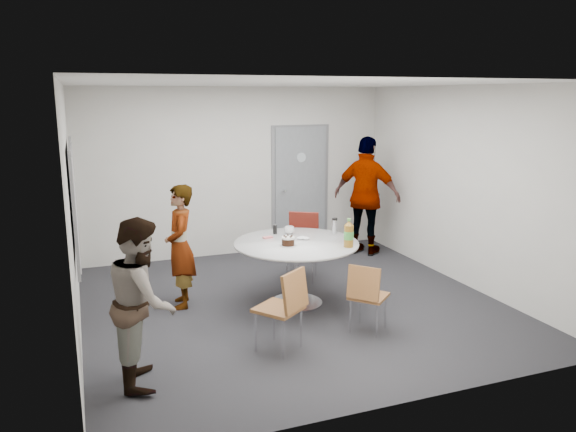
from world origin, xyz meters
name	(u,v)px	position (x,y,z in m)	size (l,w,h in m)	color
floor	(292,304)	(0.00, 0.00, 0.00)	(5.00, 5.00, 0.00)	#242428
ceiling	(293,83)	(0.00, 0.00, 2.70)	(5.00, 5.00, 0.00)	silver
wall_back	(237,172)	(0.00, 2.50, 1.35)	(5.00, 5.00, 0.00)	silver
wall_left	(71,213)	(-2.50, 0.00, 1.35)	(5.00, 5.00, 0.00)	silver
wall_right	(464,186)	(2.50, 0.00, 1.35)	(5.00, 5.00, 0.00)	silver
wall_front	(406,251)	(0.00, -2.50, 1.35)	(5.00, 5.00, 0.00)	silver
door	(300,188)	(1.10, 2.48, 1.03)	(1.02, 0.17, 2.12)	slate
whiteboard	(74,201)	(-2.46, 0.20, 1.45)	(0.04, 1.90, 1.25)	slate
table	(299,250)	(0.08, -0.02, 0.69)	(1.53, 1.53, 1.15)	silver
chair_near_left	(286,302)	(-0.55, -1.22, 0.53)	(0.59, 0.60, 0.87)	brown
chair_near_right	(366,292)	(0.44, -1.10, 0.47)	(0.55, 0.54, 0.79)	brown
chair_far	(303,238)	(0.52, 0.94, 0.57)	(0.62, 0.64, 0.94)	maroon
person_main	(180,246)	(-1.30, 0.44, 0.76)	(0.55, 0.36, 1.52)	#A5C6EA
person_left	(142,301)	(-1.95, -1.31, 0.76)	(0.74, 0.58, 1.53)	white
person_right	(367,196)	(1.95, 1.71, 0.96)	(1.13, 0.47, 1.93)	black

